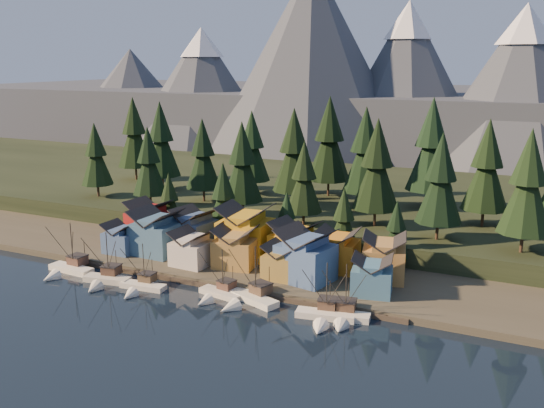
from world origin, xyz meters
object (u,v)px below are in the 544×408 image
at_px(house_front_0, 121,237).
at_px(boat_5, 324,310).
at_px(boat_0, 66,263).
at_px(boat_1, 104,273).
at_px(boat_4, 248,292).
at_px(house_back_0, 148,220).
at_px(house_back_1, 194,228).
at_px(boat_3, 217,288).
at_px(house_front_1, 156,231).
at_px(boat_6, 344,310).
at_px(boat_2, 140,282).

bearing_deg(house_front_0, boat_5, -12.59).
relative_size(boat_0, boat_1, 1.03).
bearing_deg(boat_4, house_back_0, 170.36).
bearing_deg(house_back_1, house_back_0, -176.76).
relative_size(boat_1, boat_3, 1.12).
bearing_deg(boat_0, house_front_1, 56.85).
xyz_separation_m(house_front_1, house_back_1, (6.09, 6.71, -0.36)).
distance_m(boat_3, boat_6, 26.20).
bearing_deg(house_back_1, boat_0, -119.15).
height_order(boat_0, boat_3, boat_0).
bearing_deg(boat_4, house_front_0, -176.27).
relative_size(boat_5, house_back_0, 1.21).
xyz_separation_m(boat_2, house_front_0, (-16.57, 14.94, 3.35)).
distance_m(boat_3, boat_4, 6.78).
xyz_separation_m(boat_4, boat_5, (16.16, -1.24, -0.15)).
height_order(house_back_0, house_back_1, house_back_0).
bearing_deg(boat_3, boat_6, 11.23).
bearing_deg(boat_5, boat_0, 171.28).
xyz_separation_m(boat_1, boat_3, (25.36, 3.55, -0.32)).
relative_size(boat_2, house_back_1, 1.07).
distance_m(boat_6, house_front_1, 53.07).
bearing_deg(boat_6, boat_3, 171.77).
bearing_deg(boat_1, boat_5, -5.98).
relative_size(boat_3, boat_6, 0.93).
height_order(boat_0, boat_6, boat_0).
distance_m(boat_3, house_front_1, 29.05).
bearing_deg(boat_4, boat_0, -157.34).
xyz_separation_m(boat_3, boat_5, (22.93, -1.18, 0.12)).
distance_m(boat_1, house_back_1, 25.93).
bearing_deg(boat_3, boat_0, -166.00).
relative_size(boat_2, boat_3, 1.02).
bearing_deg(boat_6, house_back_0, 150.61).
height_order(boat_4, boat_5, boat_4).
bearing_deg(house_back_0, boat_5, -17.56).
height_order(house_front_0, house_front_1, house_front_1).
height_order(boat_1, boat_4, boat_4).
distance_m(boat_0, boat_3, 37.17).
xyz_separation_m(boat_3, house_front_0, (-32.83, 11.57, 3.31)).
bearing_deg(house_back_0, boat_3, -28.91).
relative_size(boat_3, house_back_0, 1.06).
xyz_separation_m(house_back_0, house_back_1, (14.50, -1.59, -0.11)).
bearing_deg(boat_2, boat_3, 6.78).
distance_m(boat_3, house_front_0, 34.96).
relative_size(boat_6, house_back_0, 1.14).
bearing_deg(house_front_1, house_back_0, 137.43).
height_order(boat_1, boat_2, boat_1).
distance_m(house_front_1, house_back_0, 11.81).
height_order(boat_3, house_front_1, house_front_1).
height_order(boat_2, house_back_0, house_back_0).
relative_size(boat_2, house_back_0, 1.08).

